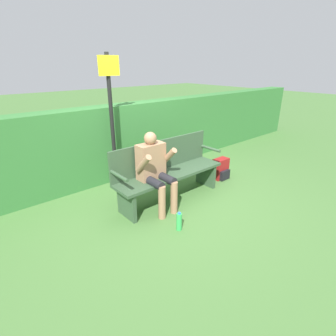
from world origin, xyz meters
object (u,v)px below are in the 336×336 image
object	(u,v)px
signpost	(112,113)
backpack	(221,169)
person_seated	(155,167)
water_bottle	(179,222)
park_bench	(168,170)

from	to	relation	value
signpost	backpack	bearing A→B (deg)	-32.38
person_seated	water_bottle	size ratio (longest dim) A/B	4.45
person_seated	signpost	distance (m)	1.34
park_bench	backpack	distance (m)	1.38
person_seated	signpost	world-z (taller)	signpost
park_bench	water_bottle	distance (m)	1.04
backpack	water_bottle	size ratio (longest dim) A/B	1.49
water_bottle	signpost	xyz separation A→B (m)	(0.10, 1.86, 1.23)
water_bottle	signpost	bearing A→B (deg)	86.97
person_seated	backpack	distance (m)	1.79
person_seated	backpack	xyz separation A→B (m)	(1.71, 0.06, -0.50)
person_seated	backpack	bearing A→B (deg)	1.85
park_bench	person_seated	xyz separation A→B (m)	(-0.37, -0.12, 0.18)
backpack	person_seated	bearing A→B (deg)	-178.15
backpack	park_bench	bearing A→B (deg)	177.09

